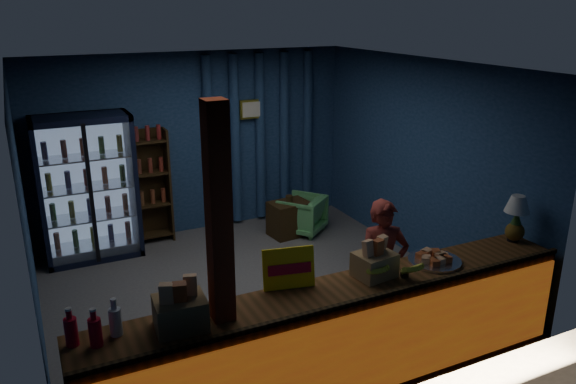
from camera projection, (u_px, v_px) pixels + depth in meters
name	position (u px, v px, depth m)	size (l,w,h in m)	color
ground	(256.00, 291.00, 6.58)	(4.60, 4.60, 0.00)	#515154
room_walls	(253.00, 162.00, 6.09)	(4.60, 4.60, 4.60)	navy
counter	(341.00, 338.00, 4.80)	(4.40, 0.57, 0.99)	brown
support_post	(221.00, 276.00, 4.12)	(0.16, 0.16, 2.60)	maroon
beverage_cooler	(87.00, 188.00, 7.28)	(1.20, 0.62, 1.90)	black
bottle_shelf	(151.00, 187.00, 7.80)	(0.50, 0.28, 1.60)	#3D2A13
curtain_folds	(260.00, 138.00, 8.42)	(1.74, 0.14, 2.50)	navy
framed_picture	(252.00, 109.00, 8.17)	(0.36, 0.04, 0.28)	gold
shopkeeper	(382.00, 268.00, 5.57)	(0.51, 0.34, 1.41)	maroon
green_chair	(302.00, 214.00, 8.23)	(0.59, 0.61, 0.55)	#56AD61
side_table	(289.00, 218.00, 8.14)	(0.59, 0.46, 0.60)	#3D2A13
yellow_sign	(289.00, 268.00, 4.63)	(0.44, 0.17, 0.35)	yellow
soda_bottles	(94.00, 327.00, 3.89)	(0.39, 0.17, 0.29)	red
snack_box_left	(180.00, 311.00, 4.05)	(0.39, 0.33, 0.39)	tan
snack_box_centre	(375.00, 263.00, 4.84)	(0.36, 0.31, 0.35)	tan
pastry_tray	(435.00, 260.00, 5.13)	(0.49, 0.49, 0.08)	silver
banana_bunches	(391.00, 270.00, 4.79)	(0.54, 0.31, 0.18)	yellow
table_lamp	(517.00, 206.00, 5.49)	(0.24, 0.24, 0.48)	black
pineapple	(515.00, 229.00, 5.56)	(0.19, 0.19, 0.32)	#806117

